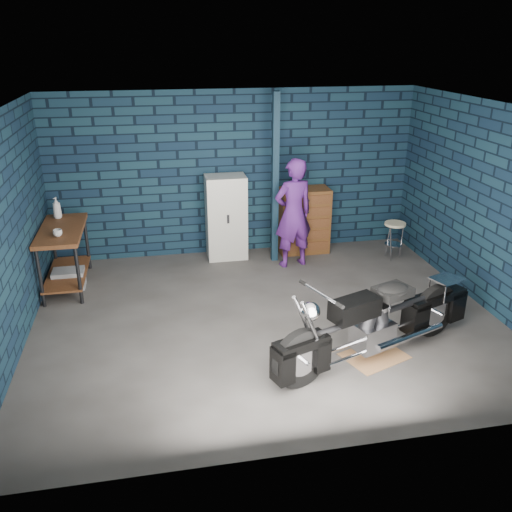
{
  "coord_description": "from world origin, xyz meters",
  "views": [
    {
      "loc": [
        -1.32,
        -6.16,
        3.48
      ],
      "look_at": [
        -0.08,
        0.3,
        0.78
      ],
      "focal_mm": 38.0,
      "sensor_mm": 36.0,
      "label": 1
    }
  ],
  "objects_px": {
    "shop_stool": "(394,241)",
    "person": "(293,213)",
    "workbench": "(65,258)",
    "tool_chest": "(304,221)",
    "storage_bin": "(69,279)",
    "locker": "(226,217)",
    "motorcycle": "(378,316)"
  },
  "relations": [
    {
      "from": "locker",
      "to": "shop_stool",
      "type": "bearing_deg",
      "value": -12.45
    },
    {
      "from": "shop_stool",
      "to": "storage_bin",
      "type": "bearing_deg",
      "value": -178.29
    },
    {
      "from": "workbench",
      "to": "person",
      "type": "relative_size",
      "value": 0.8
    },
    {
      "from": "person",
      "to": "shop_stool",
      "type": "height_order",
      "value": "person"
    },
    {
      "from": "motorcycle",
      "to": "storage_bin",
      "type": "bearing_deg",
      "value": 124.21
    },
    {
      "from": "person",
      "to": "locker",
      "type": "distance_m",
      "value": 1.14
    },
    {
      "from": "storage_bin",
      "to": "tool_chest",
      "type": "height_order",
      "value": "tool_chest"
    },
    {
      "from": "motorcycle",
      "to": "workbench",
      "type": "bearing_deg",
      "value": 123.81
    },
    {
      "from": "locker",
      "to": "tool_chest",
      "type": "bearing_deg",
      "value": 0.0
    },
    {
      "from": "workbench",
      "to": "tool_chest",
      "type": "xyz_separation_m",
      "value": [
        3.8,
        0.7,
        0.1
      ]
    },
    {
      "from": "motorcycle",
      "to": "storage_bin",
      "type": "distance_m",
      "value": 4.55
    },
    {
      "from": "workbench",
      "to": "shop_stool",
      "type": "relative_size",
      "value": 2.23
    },
    {
      "from": "motorcycle",
      "to": "person",
      "type": "xyz_separation_m",
      "value": [
        -0.27,
        2.82,
        0.35
      ]
    },
    {
      "from": "person",
      "to": "tool_chest",
      "type": "distance_m",
      "value": 0.71
    },
    {
      "from": "shop_stool",
      "to": "person",
      "type": "bearing_deg",
      "value": 178.13
    },
    {
      "from": "workbench",
      "to": "person",
      "type": "height_order",
      "value": "person"
    },
    {
      "from": "workbench",
      "to": "shop_stool",
      "type": "distance_m",
      "value": 5.18
    },
    {
      "from": "person",
      "to": "tool_chest",
      "type": "height_order",
      "value": "person"
    },
    {
      "from": "workbench",
      "to": "storage_bin",
      "type": "relative_size",
      "value": 3.14
    },
    {
      "from": "motorcycle",
      "to": "person",
      "type": "relative_size",
      "value": 1.36
    },
    {
      "from": "motorcycle",
      "to": "shop_stool",
      "type": "height_order",
      "value": "motorcycle"
    },
    {
      "from": "motorcycle",
      "to": "locker",
      "type": "distance_m",
      "value": 3.59
    },
    {
      "from": "locker",
      "to": "tool_chest",
      "type": "relative_size",
      "value": 1.25
    },
    {
      "from": "locker",
      "to": "storage_bin",
      "type": "bearing_deg",
      "value": -163.0
    },
    {
      "from": "person",
      "to": "tool_chest",
      "type": "bearing_deg",
      "value": -134.14
    },
    {
      "from": "person",
      "to": "storage_bin",
      "type": "bearing_deg",
      "value": -8.92
    },
    {
      "from": "workbench",
      "to": "motorcycle",
      "type": "distance_m",
      "value": 4.59
    },
    {
      "from": "motorcycle",
      "to": "person",
      "type": "distance_m",
      "value": 2.85
    },
    {
      "from": "storage_bin",
      "to": "person",
      "type": "bearing_deg",
      "value": 3.49
    },
    {
      "from": "tool_chest",
      "to": "shop_stool",
      "type": "height_order",
      "value": "tool_chest"
    },
    {
      "from": "storage_bin",
      "to": "shop_stool",
      "type": "height_order",
      "value": "shop_stool"
    },
    {
      "from": "tool_chest",
      "to": "person",
      "type": "bearing_deg",
      "value": -121.73
    }
  ]
}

